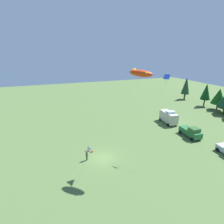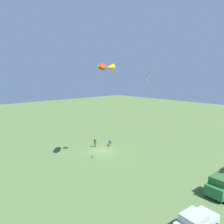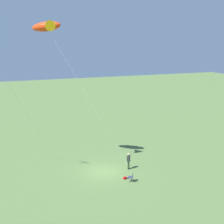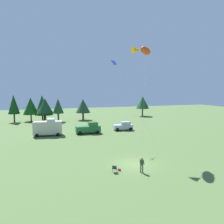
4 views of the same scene
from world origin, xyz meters
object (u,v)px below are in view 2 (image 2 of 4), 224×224
(person_kite_flyer, at_px, (95,142))
(folding_chair, at_px, (110,143))
(kite_large_fish, at_px, (104,67))
(kite_diamond_blue, at_px, (146,79))
(car_silver_compact, at_px, (196,222))
(backpack_on_grass, at_px, (108,146))
(truck_green_flatbed, at_px, (223,185))

(person_kite_flyer, height_order, folding_chair, person_kite_flyer)
(kite_large_fish, xyz_separation_m, kite_diamond_blue, (-1.93, 5.92, -1.58))
(car_silver_compact, height_order, kite_large_fish, kite_large_fish)
(car_silver_compact, bearing_deg, folding_chair, -108.81)
(kite_large_fish, height_order, kite_diamond_blue, kite_large_fish)
(person_kite_flyer, height_order, backpack_on_grass, person_kite_flyer)
(car_silver_compact, distance_m, kite_diamond_blue, 16.91)
(backpack_on_grass, height_order, truck_green_flatbed, truck_green_flatbed)
(car_silver_compact, bearing_deg, kite_large_fish, -97.46)
(truck_green_flatbed, bearing_deg, car_silver_compact, 10.06)
(folding_chair, height_order, kite_large_fish, kite_large_fish)
(person_kite_flyer, relative_size, folding_chair, 2.12)
(backpack_on_grass, distance_m, kite_large_fish, 16.47)
(folding_chair, xyz_separation_m, kite_large_fish, (6.42, 6.13, 13.93))
(car_silver_compact, relative_size, kite_large_fish, 0.29)
(car_silver_compact, relative_size, kite_diamond_blue, 0.32)
(backpack_on_grass, relative_size, car_silver_compact, 0.07)
(truck_green_flatbed, relative_size, car_silver_compact, 1.17)
(backpack_on_grass, bearing_deg, person_kite_flyer, -32.43)
(backpack_on_grass, height_order, car_silver_compact, car_silver_compact)
(folding_chair, relative_size, kite_diamond_blue, 0.06)
(car_silver_compact, bearing_deg, kite_diamond_blue, -112.94)
(person_kite_flyer, bearing_deg, kite_diamond_blue, 35.57)
(backpack_on_grass, xyz_separation_m, kite_diamond_blue, (3.80, 11.72, 12.73))
(folding_chair, distance_m, kite_diamond_blue, 17.83)
(kite_diamond_blue, bearing_deg, truck_green_flatbed, 103.73)
(kite_large_fish, bearing_deg, truck_green_flatbed, 105.40)
(truck_green_flatbed, xyz_separation_m, car_silver_compact, (8.07, 0.95, -0.15))
(truck_green_flatbed, xyz_separation_m, kite_diamond_blue, (2.35, -9.62, 11.74))
(folding_chair, xyz_separation_m, backpack_on_grass, (0.69, 0.34, -0.38))
(folding_chair, bearing_deg, person_kite_flyer, -81.04)
(folding_chair, bearing_deg, backpack_on_grass, -35.28)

